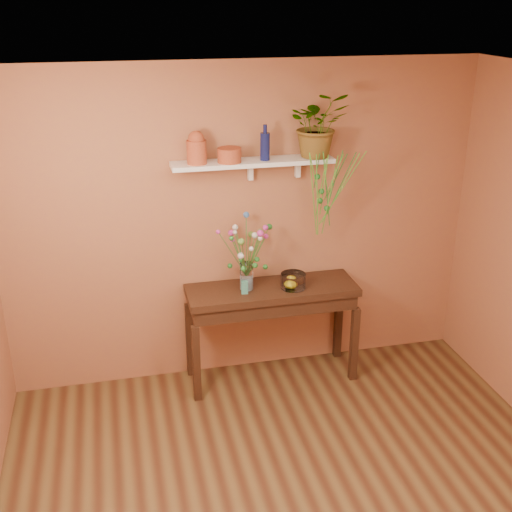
{
  "coord_description": "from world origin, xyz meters",
  "views": [
    {
      "loc": [
        -1.06,
        -2.99,
        3.15
      ],
      "look_at": [
        0.0,
        1.55,
        1.25
      ],
      "focal_mm": 45.1,
      "sensor_mm": 36.0,
      "label": 1
    }
  ],
  "objects_px": {
    "terracotta_jug": "(196,148)",
    "spider_plant": "(318,125)",
    "glass_vase": "(247,278)",
    "glass_bowl": "(293,281)",
    "bouquet": "(248,242)",
    "blue_bottle": "(265,146)",
    "sideboard": "(272,301)"
  },
  "relations": [
    {
      "from": "sideboard",
      "to": "terracotta_jug",
      "type": "xyz_separation_m",
      "value": [
        -0.58,
        0.1,
        1.31
      ]
    },
    {
      "from": "glass_vase",
      "to": "glass_bowl",
      "type": "relative_size",
      "value": 1.1
    },
    {
      "from": "spider_plant",
      "to": "glass_vase",
      "type": "relative_size",
      "value": 2.24
    },
    {
      "from": "sideboard",
      "to": "terracotta_jug",
      "type": "bearing_deg",
      "value": 169.97
    },
    {
      "from": "blue_bottle",
      "to": "sideboard",
      "type": "bearing_deg",
      "value": -66.46
    },
    {
      "from": "bouquet",
      "to": "glass_bowl",
      "type": "distance_m",
      "value": 0.52
    },
    {
      "from": "sideboard",
      "to": "bouquet",
      "type": "xyz_separation_m",
      "value": [
        -0.2,
        0.0,
        0.54
      ]
    },
    {
      "from": "spider_plant",
      "to": "glass_bowl",
      "type": "bearing_deg",
      "value": -143.54
    },
    {
      "from": "terracotta_jug",
      "to": "blue_bottle",
      "type": "distance_m",
      "value": 0.54
    },
    {
      "from": "blue_bottle",
      "to": "bouquet",
      "type": "height_order",
      "value": "blue_bottle"
    },
    {
      "from": "terracotta_jug",
      "to": "glass_bowl",
      "type": "bearing_deg",
      "value": -11.84
    },
    {
      "from": "sideboard",
      "to": "blue_bottle",
      "type": "relative_size",
      "value": 5.11
    },
    {
      "from": "terracotta_jug",
      "to": "glass_vase",
      "type": "xyz_separation_m",
      "value": [
        0.37,
        -0.09,
        -1.09
      ]
    },
    {
      "from": "terracotta_jug",
      "to": "glass_vase",
      "type": "distance_m",
      "value": 1.15
    },
    {
      "from": "spider_plant",
      "to": "blue_bottle",
      "type": "bearing_deg",
      "value": -178.11
    },
    {
      "from": "blue_bottle",
      "to": "glass_vase",
      "type": "height_order",
      "value": "blue_bottle"
    },
    {
      "from": "spider_plant",
      "to": "bouquet",
      "type": "height_order",
      "value": "spider_plant"
    },
    {
      "from": "glass_vase",
      "to": "blue_bottle",
      "type": "bearing_deg",
      "value": 25.73
    },
    {
      "from": "blue_bottle",
      "to": "spider_plant",
      "type": "xyz_separation_m",
      "value": [
        0.44,
        0.01,
        0.14
      ]
    },
    {
      "from": "sideboard",
      "to": "terracotta_jug",
      "type": "relative_size",
      "value": 5.61
    },
    {
      "from": "bouquet",
      "to": "sideboard",
      "type": "bearing_deg",
      "value": -0.45
    },
    {
      "from": "terracotta_jug",
      "to": "glass_bowl",
      "type": "relative_size",
      "value": 1.22
    },
    {
      "from": "blue_bottle",
      "to": "glass_vase",
      "type": "bearing_deg",
      "value": -154.27
    },
    {
      "from": "terracotta_jug",
      "to": "spider_plant",
      "type": "xyz_separation_m",
      "value": [
        0.98,
        0.01,
        0.14
      ]
    },
    {
      "from": "glass_vase",
      "to": "bouquet",
      "type": "relative_size",
      "value": 0.45
    },
    {
      "from": "blue_bottle",
      "to": "glass_bowl",
      "type": "bearing_deg",
      "value": -35.89
    },
    {
      "from": "terracotta_jug",
      "to": "glass_bowl",
      "type": "xyz_separation_m",
      "value": [
        0.75,
        -0.16,
        -1.13
      ]
    },
    {
      "from": "blue_bottle",
      "to": "spider_plant",
      "type": "height_order",
      "value": "spider_plant"
    },
    {
      "from": "sideboard",
      "to": "glass_bowl",
      "type": "distance_m",
      "value": 0.26
    },
    {
      "from": "terracotta_jug",
      "to": "spider_plant",
      "type": "height_order",
      "value": "spider_plant"
    },
    {
      "from": "bouquet",
      "to": "spider_plant",
      "type": "bearing_deg",
      "value": 10.57
    },
    {
      "from": "sideboard",
      "to": "spider_plant",
      "type": "distance_m",
      "value": 1.51
    }
  ]
}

